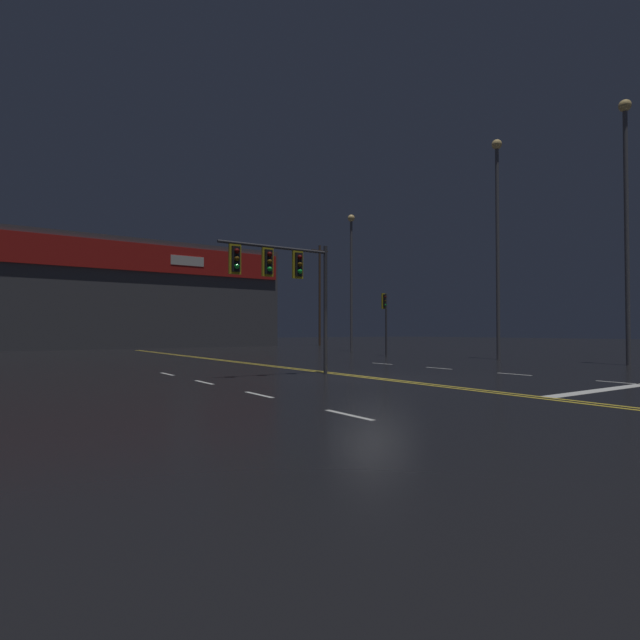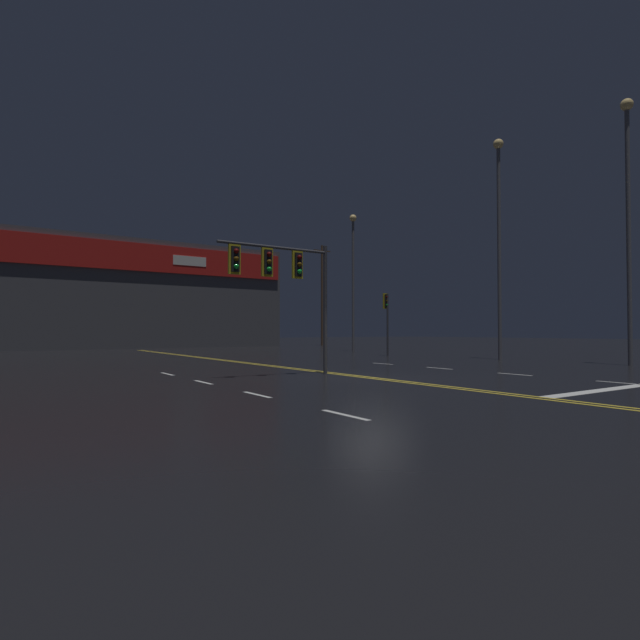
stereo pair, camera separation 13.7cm
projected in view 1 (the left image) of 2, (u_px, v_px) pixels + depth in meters
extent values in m
plane|color=black|center=(373.00, 378.00, 16.65)|extent=(200.00, 200.00, 0.00)
cube|color=gold|center=(369.00, 378.00, 16.57)|extent=(0.12, 60.00, 0.01)
cube|color=gold|center=(376.00, 378.00, 16.74)|extent=(0.12, 60.00, 0.01)
cube|color=silver|center=(349.00, 415.00, 9.26)|extent=(0.12, 1.40, 0.01)
cube|color=silver|center=(259.00, 395.00, 12.23)|extent=(0.12, 1.40, 0.01)
cube|color=silver|center=(204.00, 382.00, 15.20)|extent=(0.12, 1.40, 0.01)
cube|color=silver|center=(167.00, 374.00, 18.17)|extent=(0.12, 1.40, 0.01)
cube|color=silver|center=(619.00, 382.00, 15.14)|extent=(0.12, 1.40, 0.01)
cube|color=silver|center=(514.00, 374.00, 18.11)|extent=(0.12, 1.40, 0.01)
cube|color=silver|center=(439.00, 368.00, 21.08)|extent=(0.12, 1.40, 0.01)
cube|color=silver|center=(382.00, 364.00, 24.04)|extent=(0.12, 1.40, 0.01)
cylinder|color=#38383D|center=(325.00, 310.00, 18.46)|extent=(0.14, 0.14, 4.73)
cylinder|color=#38383D|center=(275.00, 247.00, 17.31)|extent=(4.26, 0.10, 0.10)
cube|color=black|center=(298.00, 265.00, 17.81)|extent=(0.28, 0.24, 0.84)
cube|color=gold|center=(298.00, 265.00, 17.81)|extent=(0.42, 0.08, 0.99)
sphere|color=#500705|center=(300.00, 257.00, 17.69)|extent=(0.17, 0.17, 0.17)
sphere|color=#543707|center=(300.00, 264.00, 17.68)|extent=(0.17, 0.17, 0.17)
sphere|color=green|center=(300.00, 271.00, 17.68)|extent=(0.17, 0.17, 0.17)
cube|color=black|center=(267.00, 262.00, 17.12)|extent=(0.28, 0.24, 0.84)
cube|color=gold|center=(267.00, 262.00, 17.12)|extent=(0.42, 0.08, 0.99)
sphere|color=#500705|center=(270.00, 254.00, 17.00)|extent=(0.17, 0.17, 0.17)
sphere|color=#543707|center=(270.00, 262.00, 16.99)|extent=(0.17, 0.17, 0.17)
sphere|color=green|center=(270.00, 269.00, 16.99)|extent=(0.17, 0.17, 0.17)
cube|color=black|center=(235.00, 259.00, 16.43)|extent=(0.28, 0.24, 0.84)
cube|color=gold|center=(235.00, 259.00, 16.43)|extent=(0.42, 0.08, 0.99)
sphere|color=#500705|center=(237.00, 251.00, 16.31)|extent=(0.17, 0.17, 0.17)
sphere|color=#543707|center=(237.00, 259.00, 16.30)|extent=(0.17, 0.17, 0.17)
sphere|color=green|center=(237.00, 266.00, 16.30)|extent=(0.17, 0.17, 0.17)
cylinder|color=#38383D|center=(386.00, 325.00, 31.84)|extent=(0.13, 0.13, 3.98)
cube|color=black|center=(384.00, 301.00, 32.02)|extent=(0.28, 0.24, 0.84)
cube|color=gold|center=(384.00, 301.00, 32.02)|extent=(0.42, 0.08, 0.99)
sphere|color=#500705|center=(386.00, 297.00, 31.89)|extent=(0.17, 0.17, 0.17)
sphere|color=#543707|center=(386.00, 301.00, 31.89)|extent=(0.17, 0.17, 0.17)
sphere|color=green|center=(386.00, 305.00, 31.88)|extent=(0.17, 0.17, 0.17)
cylinder|color=#59595E|center=(498.00, 253.00, 27.82)|extent=(0.20, 0.20, 11.89)
sphere|color=#F9D17A|center=(497.00, 144.00, 27.96)|extent=(0.56, 0.56, 0.56)
cylinder|color=#59595E|center=(627.00, 237.00, 23.03)|extent=(0.20, 0.20, 11.90)
sphere|color=#F9D17A|center=(625.00, 106.00, 23.17)|extent=(0.56, 0.56, 0.56)
cylinder|color=#59595E|center=(351.00, 286.00, 39.48)|extent=(0.20, 0.20, 10.40)
sphere|color=#F9D17A|center=(351.00, 218.00, 39.61)|extent=(0.56, 0.56, 0.56)
cube|color=#4C4C51|center=(115.00, 296.00, 48.25)|extent=(30.36, 10.00, 9.98)
cube|color=red|center=(129.00, 256.00, 44.13)|extent=(29.76, 0.20, 2.50)
cube|color=white|center=(187.00, 261.00, 47.09)|extent=(3.20, 0.16, 0.90)
cylinder|color=#4C3828|center=(320.00, 295.00, 55.86)|extent=(0.26, 0.26, 11.24)
cube|color=#4C3828|center=(320.00, 251.00, 55.97)|extent=(2.20, 0.12, 0.12)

